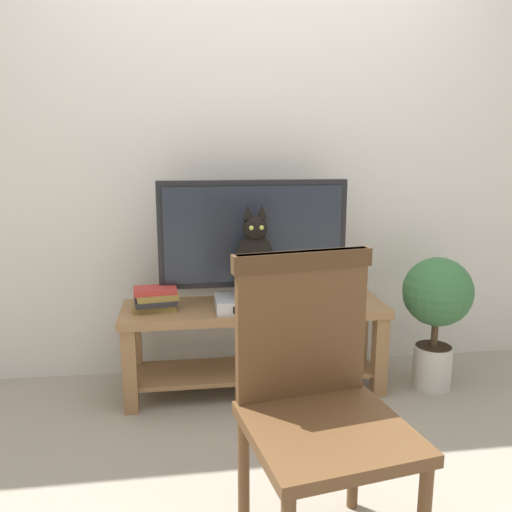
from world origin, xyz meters
name	(u,v)px	position (x,y,z in m)	size (l,w,h in m)	color
ground_plane	(280,434)	(0.00, 0.00, 0.00)	(12.00, 12.00, 0.00)	gray
back_wall	(254,127)	(0.00, 0.85, 1.40)	(7.00, 0.12, 2.80)	silver
tv_stand	(255,332)	(-0.05, 0.46, 0.33)	(1.38, 0.41, 0.48)	olive
tv	(253,238)	(-0.05, 0.51, 0.83)	(0.98, 0.20, 0.65)	black
media_box	(254,302)	(-0.07, 0.40, 0.51)	(0.39, 0.23, 0.07)	#BCBCC1
cat	(254,262)	(-0.06, 0.39, 0.73)	(0.22, 0.28, 0.47)	black
wooden_chair	(316,388)	(-0.02, -0.67, 0.55)	(0.55, 0.55, 0.97)	brown
book_stack	(156,299)	(-0.56, 0.45, 0.54)	(0.24, 0.18, 0.12)	olive
potted_plant	(437,305)	(0.91, 0.36, 0.47)	(0.37, 0.37, 0.73)	beige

